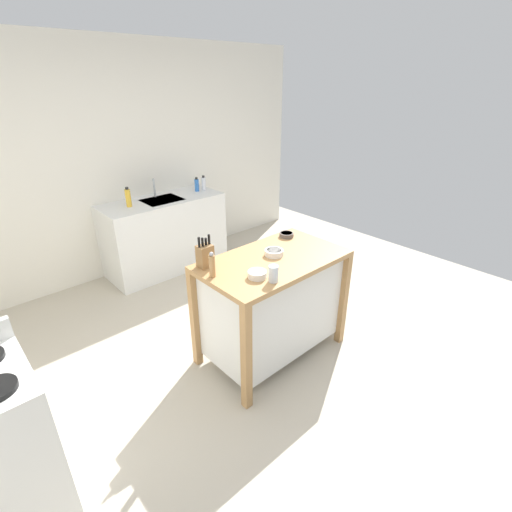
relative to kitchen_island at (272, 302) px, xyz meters
name	(u,v)px	position (x,y,z in m)	size (l,w,h in m)	color
ground_plane	(277,360)	(-0.04, -0.12, -0.51)	(6.07, 6.07, 0.00)	#BCB29E
wall_back	(125,163)	(-0.04, 2.40, 0.79)	(5.07, 0.10, 2.60)	silver
kitchen_island	(272,302)	(0.00, 0.00, 0.00)	(1.18, 0.69, 0.91)	#AD7F4C
knife_block	(205,255)	(-0.47, 0.24, 0.49)	(0.11, 0.09, 0.25)	olive
bowl_ceramic_wide	(286,235)	(0.40, 0.23, 0.42)	(0.13, 0.13, 0.04)	#564C47
bowl_ceramic_small	(257,274)	(-0.30, -0.14, 0.43)	(0.13, 0.13, 0.05)	silver
bowl_stoneware_deep	(274,252)	(0.04, 0.04, 0.43)	(0.15, 0.15, 0.05)	silver
drinking_cup	(273,274)	(-0.26, -0.26, 0.46)	(0.07, 0.07, 0.12)	silver
pepper_grinder	(212,265)	(-0.53, 0.08, 0.49)	(0.04, 0.04, 0.19)	#AD7F4C
trash_bin	(326,285)	(0.83, 0.07, -0.19)	(0.36, 0.28, 0.63)	slate
sink_counter	(165,234)	(0.17, 2.05, -0.06)	(1.44, 0.60, 0.89)	silver
sink_faucet	(154,188)	(0.17, 2.19, 0.49)	(0.02, 0.02, 0.22)	#B7BCC1
bottle_hand_soap	(128,198)	(-0.23, 2.04, 0.49)	(0.06, 0.06, 0.22)	yellow
bottle_spray_cleaner	(204,183)	(0.79, 2.05, 0.47)	(0.05, 0.05, 0.18)	white
bottle_dish_soap	(197,185)	(0.69, 2.06, 0.46)	(0.05, 0.05, 0.18)	blue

